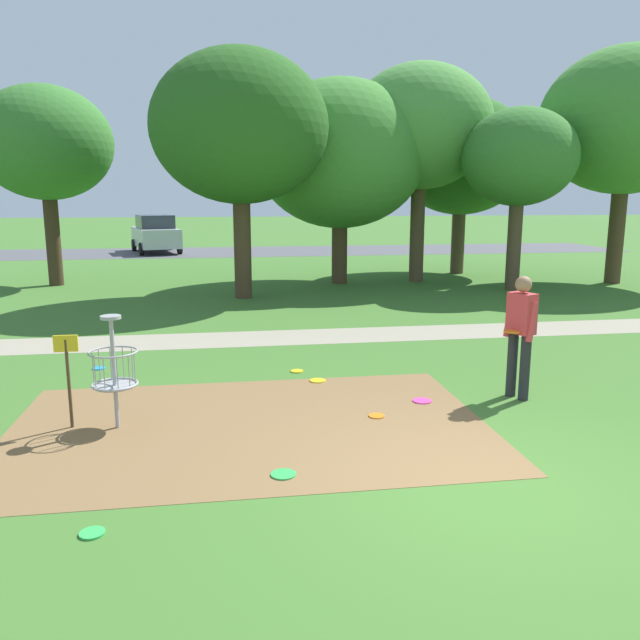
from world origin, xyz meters
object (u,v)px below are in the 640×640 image
at_px(frisbee_by_tee, 422,401).
at_px(parked_car_leftmost, 156,234).
at_px(frisbee_scattered_b, 283,474).
at_px(tree_far_center, 340,155).
at_px(frisbee_far_left, 377,416).
at_px(tree_near_right, 420,128).
at_px(frisbee_mid_grass, 99,368).
at_px(tree_near_left, 519,158).
at_px(tree_mid_center, 240,128).
at_px(tree_mid_right, 461,157).
at_px(tree_mid_left, 45,144).
at_px(tree_far_left, 626,121).
at_px(disc_golf_basket, 109,368).
at_px(frisbee_far_right, 318,381).
at_px(frisbee_scattered_a, 92,533).
at_px(player_foreground_watching, 520,330).
at_px(frisbee_near_basket, 297,371).

distance_m(frisbee_by_tee, parked_car_leftmost, 24.87).
bearing_deg(frisbee_scattered_b, tree_far_center, 77.18).
bearing_deg(frisbee_far_left, frisbee_scattered_b, -131.40).
bearing_deg(tree_near_right, frisbee_mid_grass, -131.14).
distance_m(frisbee_scattered_b, tree_near_left, 14.63).
xyz_separation_m(tree_mid_center, tree_mid_right, (7.86, 4.40, -0.41)).
distance_m(frisbee_mid_grass, frisbee_far_left, 4.89).
height_order(tree_mid_left, tree_far_left, tree_far_left).
bearing_deg(disc_golf_basket, tree_mid_right, 55.38).
height_order(frisbee_far_left, frisbee_far_right, same).
distance_m(tree_mid_left, tree_mid_right, 13.64).
bearing_deg(tree_mid_left, tree_far_left, -7.21).
xyz_separation_m(frisbee_scattered_a, tree_mid_left, (-4.05, 15.65, 4.29)).
bearing_deg(parked_car_leftmost, disc_golf_basket, -85.66).
height_order(frisbee_far_left, tree_far_center, tree_far_center).
relative_size(player_foreground_watching, frisbee_near_basket, 8.38).
height_order(frisbee_far_left, tree_mid_center, tree_mid_center).
distance_m(tree_far_left, parked_car_leftmost, 21.15).
relative_size(frisbee_scattered_a, tree_mid_center, 0.03).
relative_size(disc_golf_basket, frisbee_far_left, 6.82).
relative_size(player_foreground_watching, tree_mid_right, 0.28).
distance_m(frisbee_by_tee, tree_far_left, 15.21).
relative_size(frisbee_far_left, tree_mid_left, 0.03).
bearing_deg(frisbee_far_right, frisbee_far_left, -72.91).
bearing_deg(tree_near_left, disc_golf_basket, -134.77).
bearing_deg(disc_golf_basket, frisbee_near_basket, 40.11).
bearing_deg(tree_far_left, frisbee_scattered_a, -135.29).
distance_m(tree_near_left, tree_mid_center, 8.02).
bearing_deg(frisbee_mid_grass, tree_near_left, 34.30).
xyz_separation_m(frisbee_far_right, tree_mid_right, (7.03, 12.63, 4.10)).
height_order(frisbee_far_right, tree_near_left, tree_near_left).
distance_m(frisbee_scattered_a, tree_near_right, 17.28).
xyz_separation_m(frisbee_far_right, tree_far_left, (11.04, 9.36, 5.00)).
relative_size(frisbee_near_basket, parked_car_leftmost, 0.05).
height_order(player_foreground_watching, tree_mid_center, tree_mid_center).
bearing_deg(frisbee_scattered_a, tree_near_right, 63.41).
height_order(disc_golf_basket, frisbee_scattered_b, disc_golf_basket).
height_order(tree_far_left, parked_car_leftmost, tree_far_left).
relative_size(tree_mid_left, tree_far_center, 0.96).
bearing_deg(parked_car_leftmost, tree_near_left, -50.96).
bearing_deg(tree_far_center, frisbee_far_right, -102.26).
relative_size(frisbee_by_tee, frisbee_mid_grass, 1.25).
bearing_deg(tree_far_left, frisbee_mid_grass, -150.67).
bearing_deg(tree_near_left, frisbee_mid_grass, -145.70).
distance_m(frisbee_scattered_b, tree_mid_center, 12.27).
relative_size(frisbee_scattered_a, tree_mid_right, 0.03).
height_order(disc_golf_basket, tree_mid_right, tree_mid_right).
xyz_separation_m(frisbee_near_basket, frisbee_by_tee, (1.52, -1.74, 0.00)).
bearing_deg(frisbee_near_basket, tree_mid_center, 94.33).
relative_size(tree_near_right, tree_mid_left, 1.13).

